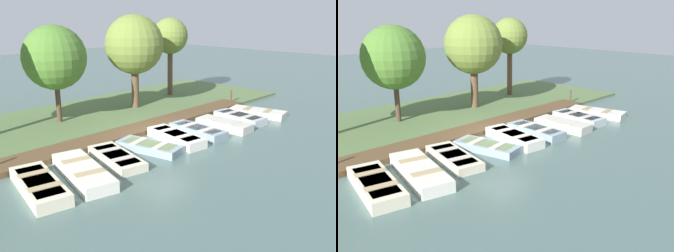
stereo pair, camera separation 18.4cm
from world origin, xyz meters
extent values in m
plane|color=#4C6660|center=(0.00, 0.00, 0.00)|extent=(80.00, 80.00, 0.00)
cube|color=#567042|center=(-5.00, 0.00, 0.06)|extent=(8.00, 24.00, 0.13)
cube|color=brown|center=(-1.48, 0.00, 0.11)|extent=(1.39, 15.21, 0.22)
cube|color=beige|center=(1.03, -6.55, 0.20)|extent=(3.30, 1.69, 0.40)
cube|color=#6B7F51|center=(1.03, -6.55, 0.39)|extent=(2.70, 1.34, 0.03)
cube|color=tan|center=(1.62, -6.67, 0.41)|extent=(0.50, 1.05, 0.03)
cube|color=tan|center=(0.44, -6.44, 0.41)|extent=(0.50, 1.05, 0.03)
cube|color=silver|center=(1.10, -4.98, 0.20)|extent=(3.64, 1.86, 0.41)
cube|color=#6B7F51|center=(1.10, -4.98, 0.39)|extent=(2.97, 1.48, 0.03)
cube|color=tan|center=(1.74, -5.13, 0.42)|extent=(0.57, 1.07, 0.03)
cube|color=tan|center=(0.45, -4.84, 0.42)|extent=(0.57, 1.07, 0.03)
cube|color=beige|center=(0.81, -3.32, 0.16)|extent=(3.06, 1.62, 0.32)
cube|color=#6B7F51|center=(0.81, -3.32, 0.31)|extent=(2.50, 1.29, 0.03)
cube|color=beige|center=(1.36, -3.42, 0.33)|extent=(0.48, 1.03, 0.03)
cube|color=beige|center=(0.27, -3.21, 0.33)|extent=(0.48, 1.03, 0.03)
cube|color=#8C9EA8|center=(0.81, -1.59, 0.16)|extent=(2.93, 1.65, 0.31)
cube|color=#6B7F51|center=(0.81, -1.59, 0.30)|extent=(2.39, 1.31, 0.03)
cube|color=beige|center=(1.32, -1.47, 0.33)|extent=(0.49, 0.99, 0.03)
cube|color=beige|center=(0.30, -1.71, 0.33)|extent=(0.49, 0.99, 0.03)
cube|color=silver|center=(0.84, -0.04, 0.20)|extent=(3.06, 1.37, 0.41)
cube|color=teal|center=(0.84, -0.04, 0.39)|extent=(2.50, 1.08, 0.03)
cube|color=beige|center=(1.40, -0.11, 0.42)|extent=(0.41, 0.94, 0.03)
cube|color=beige|center=(0.28, 0.04, 0.42)|extent=(0.41, 0.94, 0.03)
cube|color=#8C9EA8|center=(0.89, 1.38, 0.19)|extent=(2.87, 1.11, 0.37)
cube|color=#994C33|center=(0.89, 1.38, 0.36)|extent=(2.35, 0.87, 0.03)
cube|color=beige|center=(1.43, 1.36, 0.39)|extent=(0.32, 0.94, 0.03)
cube|color=beige|center=(0.35, 1.40, 0.39)|extent=(0.32, 0.94, 0.03)
cube|color=beige|center=(1.16, 3.07, 0.19)|extent=(2.79, 1.15, 0.38)
cube|color=#4C709E|center=(1.16, 3.07, 0.37)|extent=(2.28, 0.91, 0.03)
cube|color=beige|center=(1.68, 3.09, 0.40)|extent=(0.32, 0.96, 0.03)
cube|color=beige|center=(0.64, 3.05, 0.40)|extent=(0.32, 0.96, 0.03)
cube|color=#B2BCC1|center=(1.01, 4.66, 0.19)|extent=(2.81, 1.29, 0.38)
cube|color=teal|center=(1.01, 4.66, 0.37)|extent=(2.30, 1.02, 0.03)
cube|color=beige|center=(1.53, 4.61, 0.39)|extent=(0.35, 1.00, 0.03)
cube|color=beige|center=(0.50, 4.70, 0.39)|extent=(0.35, 1.00, 0.03)
cube|color=silver|center=(1.01, 6.39, 0.15)|extent=(3.16, 1.76, 0.31)
cube|color=#6B7F51|center=(1.01, 6.39, 0.29)|extent=(2.58, 1.40, 0.02)
cube|color=tan|center=(1.56, 6.51, 0.32)|extent=(0.52, 1.11, 0.03)
cube|color=tan|center=(0.46, 6.27, 0.32)|extent=(0.52, 1.11, 0.03)
cylinder|color=brown|center=(-1.55, 7.47, 0.42)|extent=(0.12, 0.12, 0.84)
sphere|color=brown|center=(-1.55, 7.47, 0.86)|extent=(0.11, 0.11, 0.11)
cylinder|color=#4C3828|center=(-5.29, -2.15, 1.25)|extent=(0.26, 0.26, 2.50)
sphere|color=#4C7A2D|center=(-5.29, -2.15, 3.35)|extent=(3.13, 3.13, 3.13)
cylinder|color=brown|center=(-4.84, 2.56, 1.41)|extent=(0.43, 0.43, 2.83)
sphere|color=olive|center=(-4.84, 2.56, 3.74)|extent=(3.30, 3.30, 3.30)
cylinder|color=brown|center=(-5.85, 6.52, 1.68)|extent=(0.34, 0.34, 3.36)
sphere|color=olive|center=(-5.85, 6.52, 4.00)|extent=(2.31, 2.31, 2.31)
camera|label=1|loc=(11.44, -11.41, 5.44)|focal=40.00mm
camera|label=2|loc=(11.57, -11.28, 5.44)|focal=40.00mm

